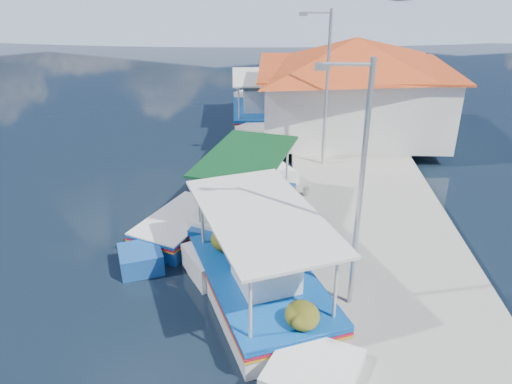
{
  "coord_description": "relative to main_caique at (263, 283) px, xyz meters",
  "views": [
    {
      "loc": [
        2.7,
        -8.27,
        8.44
      ],
      "look_at": [
        2.08,
        6.54,
        1.3
      ],
      "focal_mm": 35.62,
      "sensor_mm": 36.0,
      "label": 1
    }
  ],
  "objects": [
    {
      "name": "ground",
      "position": [
        -2.42,
        -2.62,
        -0.57
      ],
      "size": [
        160.0,
        160.0,
        0.0
      ],
      "primitive_type": "plane",
      "color": "black",
      "rests_on": "ground"
    },
    {
      "name": "quay",
      "position": [
        3.48,
        3.38,
        -0.32
      ],
      "size": [
        5.0,
        44.0,
        0.5
      ],
      "primitive_type": "cube",
      "color": "gray",
      "rests_on": "ground"
    },
    {
      "name": "mountain_ridge",
      "position": [
        4.13,
        53.38,
        1.47
      ],
      "size": [
        171.4,
        96.0,
        5.5
      ],
      "color": "slate",
      "rests_on": "ground"
    },
    {
      "name": "caique_blue_hull",
      "position": [
        -2.77,
        3.32,
        -0.28
      ],
      "size": [
        3.26,
        5.43,
        1.06
      ],
      "rotation": [
        0.0,
        0.0,
        0.41
      ],
      "color": "#17468F",
      "rests_on": "ground"
    },
    {
      "name": "caique_green_canopy",
      "position": [
        -0.66,
        3.96,
        -0.13
      ],
      "size": [
        3.6,
        7.55,
        2.92
      ],
      "rotation": [
        0.0,
        0.0,
        0.26
      ],
      "color": "silver",
      "rests_on": "ground"
    },
    {
      "name": "lamp_post_near",
      "position": [
        2.09,
        -0.62,
        3.28
      ],
      "size": [
        1.21,
        0.14,
        6.0
      ],
      "color": "#A5A8AD",
      "rests_on": "quay"
    },
    {
      "name": "main_caique",
      "position": [
        0.0,
        0.0,
        0.0
      ],
      "size": [
        4.73,
        8.3,
        2.94
      ],
      "rotation": [
        0.0,
        0.0,
        -0.38
      ],
      "color": "silver",
      "rests_on": "ground"
    },
    {
      "name": "bollards",
      "position": [
        1.38,
        2.63,
        0.08
      ],
      "size": [
        0.2,
        17.2,
        0.3
      ],
      "color": "#A5A8AD",
      "rests_on": "quay"
    },
    {
      "name": "caique_far",
      "position": [
        -0.83,
        15.24,
        -0.06
      ],
      "size": [
        2.73,
        7.86,
        2.76
      ],
      "rotation": [
        0.0,
        0.0,
        -0.08
      ],
      "color": "silver",
      "rests_on": "ground"
    },
    {
      "name": "harbor_building",
      "position": [
        3.78,
        12.38,
        2.21
      ],
      "size": [
        10.49,
        10.49,
        4.4
      ],
      "color": "silver",
      "rests_on": "quay"
    },
    {
      "name": "lamp_post_far",
      "position": [
        2.09,
        8.38,
        3.28
      ],
      "size": [
        1.21,
        0.14,
        6.0
      ],
      "color": "#A5A8AD",
      "rests_on": "quay"
    }
  ]
}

